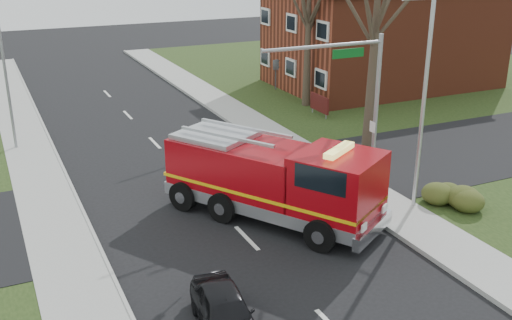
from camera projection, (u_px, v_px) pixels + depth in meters
name	position (u px, v px, depth m)	size (l,w,h in m)	color
ground	(247.00, 238.00, 21.87)	(120.00, 120.00, 0.00)	black
sidewalk_right	(386.00, 206.00, 24.31)	(2.40, 80.00, 0.15)	gray
sidewalk_left	(73.00, 274.00, 19.38)	(2.40, 80.00, 0.15)	gray
brick_building	(383.00, 36.00, 43.45)	(15.40, 10.40, 7.25)	maroon
health_center_sign	(319.00, 104.00, 36.36)	(0.12, 2.00, 1.40)	#461110
hedge_corner	(458.00, 192.00, 24.40)	(2.80, 2.00, 0.90)	#2E3D16
bare_tree_near	(377.00, 4.00, 28.18)	(6.00, 6.00, 12.00)	#332A1E
bare_tree_far	(309.00, 5.00, 36.74)	(5.25, 5.25, 10.50)	#332A1E
traffic_signal_mast	(351.00, 89.00, 23.58)	(5.29, 0.18, 6.80)	gray
streetlight_pole	(423.00, 99.00, 22.71)	(1.48, 0.16, 8.40)	#B7BABF
utility_pole_far	(7.00, 84.00, 29.84)	(0.14, 0.14, 7.00)	gray
fire_engine	(274.00, 181.00, 22.99)	(6.85, 8.69, 3.40)	#92060D
parked_car_maroon	(225.00, 312.00, 16.51)	(1.44, 3.59, 1.22)	black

